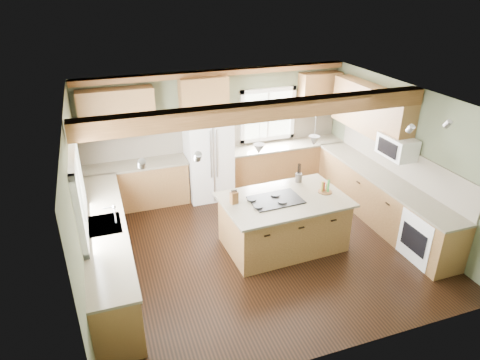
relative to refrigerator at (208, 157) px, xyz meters
name	(u,v)px	position (x,y,z in m)	size (l,w,h in m)	color
floor	(259,246)	(0.30, -2.12, -0.90)	(5.60, 5.60, 0.00)	black
ceiling	(262,101)	(0.30, -2.12, 1.70)	(5.60, 5.60, 0.00)	silver
wall_back	(217,131)	(0.30, 0.38, 0.40)	(5.60, 5.60, 0.00)	#4D533B
wall_left	(79,207)	(-2.50, -2.12, 0.40)	(5.00, 5.00, 0.00)	#4D533B
wall_right	(403,157)	(3.10, -2.12, 0.40)	(5.00, 5.00, 0.00)	#4D533B
ceiling_beam	(265,111)	(0.30, -2.22, 1.57)	(5.55, 0.26, 0.26)	#523117
soffit_trim	(217,73)	(0.30, 0.28, 1.64)	(5.55, 0.20, 0.10)	#523117
backsplash_back	(217,135)	(0.30, 0.36, 0.31)	(5.58, 0.03, 0.58)	brown
backsplash_right	(400,161)	(3.08, -2.07, 0.31)	(0.03, 3.70, 0.58)	brown
base_cab_back_left	(137,186)	(-1.49, 0.08, -0.46)	(2.02, 0.60, 0.88)	brown
counter_back_left	(135,165)	(-1.49, 0.08, 0.00)	(2.06, 0.64, 0.04)	brown
base_cab_back_right	(285,164)	(1.79, 0.08, -0.46)	(2.62, 0.60, 0.88)	brown
counter_back_right	(286,145)	(1.79, 0.08, 0.00)	(2.66, 0.64, 0.04)	brown
base_cab_left	(108,251)	(-2.20, -2.07, -0.46)	(0.60, 3.70, 0.88)	brown
counter_left	(104,226)	(-2.20, -2.07, 0.00)	(0.64, 3.74, 0.04)	brown
base_cab_right	(381,200)	(2.80, -2.07, -0.46)	(0.60, 3.70, 0.88)	brown
counter_right	(384,178)	(2.80, -2.07, 0.00)	(0.64, 3.74, 0.04)	brown
upper_cab_back_left	(117,113)	(-1.69, 0.21, 1.05)	(1.40, 0.35, 0.90)	brown
upper_cab_over_fridge	(204,95)	(0.00, 0.21, 1.25)	(0.96, 0.35, 0.70)	brown
upper_cab_right	(371,110)	(2.92, -1.22, 1.05)	(0.35, 2.20, 0.90)	brown
upper_cab_back_corner	(319,94)	(2.60, 0.21, 1.05)	(0.90, 0.35, 0.90)	brown
window_left	(77,190)	(-2.48, -2.07, 0.65)	(0.04, 1.60, 1.05)	white
window_back	(267,114)	(1.45, 0.36, 0.65)	(1.10, 0.04, 1.00)	white
sink	(104,225)	(-2.20, -2.07, 0.01)	(0.50, 0.65, 0.03)	#262628
faucet	(115,215)	(-2.02, -2.07, 0.15)	(0.02, 0.02, 0.28)	#B2B2B7
dishwasher	(116,307)	(-2.19, -3.37, -0.47)	(0.60, 0.60, 0.84)	white
oven	(429,236)	(2.79, -3.37, -0.47)	(0.60, 0.72, 0.84)	white
microwave	(397,147)	(2.88, -2.17, 0.65)	(0.40, 0.70, 0.38)	white
pendant_left	(259,149)	(0.21, -2.24, 0.98)	(0.18, 0.18, 0.16)	#B2B2B7
pendant_right	(314,141)	(1.19, -2.20, 0.98)	(0.18, 0.18, 0.16)	#B2B2B7
refrigerator	(208,157)	(0.00, 0.00, 0.00)	(0.90, 0.74, 1.80)	white
island	(283,223)	(0.70, -2.22, -0.46)	(1.95, 1.19, 0.88)	brown
island_top	(284,200)	(0.70, -2.22, 0.00)	(2.08, 1.32, 0.04)	brown
cooktop	(276,200)	(0.54, -2.23, 0.03)	(0.84, 0.56, 0.02)	black
knife_block	(234,198)	(-0.15, -2.09, 0.12)	(0.12, 0.09, 0.20)	brown
utensil_crock	(299,178)	(1.21, -1.72, 0.10)	(0.12, 0.12, 0.16)	#403733
bottle_tray	(326,186)	(1.46, -2.24, 0.13)	(0.24, 0.24, 0.22)	brown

